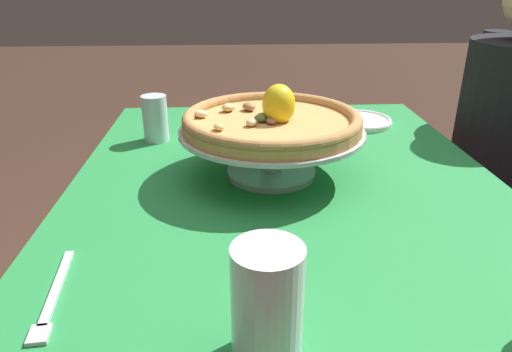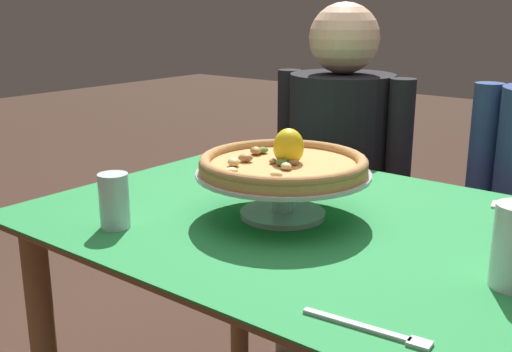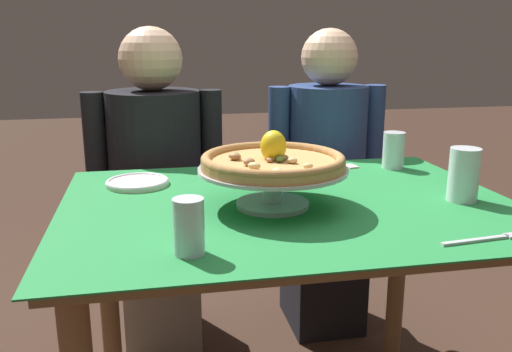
{
  "view_description": "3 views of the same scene",
  "coord_description": "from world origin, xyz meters",
  "px_view_note": "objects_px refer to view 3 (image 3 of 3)",
  "views": [
    {
      "loc": [
        0.84,
        -0.11,
        1.15
      ],
      "look_at": [
        0.01,
        -0.06,
        0.78
      ],
      "focal_mm": 32.85,
      "sensor_mm": 36.0,
      "label": 1
    },
    {
      "loc": [
        0.69,
        -1.06,
        1.2
      ],
      "look_at": [
        -0.09,
        -0.07,
        0.84
      ],
      "focal_mm": 43.44,
      "sensor_mm": 36.0,
      "label": 2
    },
    {
      "loc": [
        -0.35,
        -1.3,
        1.17
      ],
      "look_at": [
        -0.09,
        -0.01,
        0.83
      ],
      "focal_mm": 38.08,
      "sensor_mm": 36.0,
      "label": 3
    }
  ],
  "objects_px": {
    "water_glass_side_right": "(463,178)",
    "diner_left": "(157,197)",
    "water_glass_front_left": "(189,230)",
    "water_glass_back_right": "(393,153)",
    "dinner_fork": "(486,239)",
    "pizza": "(273,160)",
    "sugar_packet": "(350,166)",
    "pizza_stand": "(273,179)",
    "diner_right": "(325,192)",
    "side_plate": "(137,182)"
  },
  "relations": [
    {
      "from": "water_glass_front_left",
      "to": "pizza",
      "type": "bearing_deg",
      "value": 49.41
    },
    {
      "from": "pizza_stand",
      "to": "water_glass_back_right",
      "type": "relative_size",
      "value": 3.17
    },
    {
      "from": "pizza_stand",
      "to": "diner_right",
      "type": "distance_m",
      "value": 0.84
    },
    {
      "from": "pizza",
      "to": "sugar_packet",
      "type": "relative_size",
      "value": 7.15
    },
    {
      "from": "water_glass_side_right",
      "to": "water_glass_back_right",
      "type": "height_order",
      "value": "water_glass_side_right"
    },
    {
      "from": "dinner_fork",
      "to": "diner_left",
      "type": "bearing_deg",
      "value": 123.05
    },
    {
      "from": "diner_left",
      "to": "pizza",
      "type": "bearing_deg",
      "value": -68.47
    },
    {
      "from": "pizza_stand",
      "to": "dinner_fork",
      "type": "height_order",
      "value": "pizza_stand"
    },
    {
      "from": "water_glass_side_right",
      "to": "water_glass_back_right",
      "type": "relative_size",
      "value": 1.18
    },
    {
      "from": "water_glass_front_left",
      "to": "dinner_fork",
      "type": "distance_m",
      "value": 0.62
    },
    {
      "from": "pizza",
      "to": "sugar_packet",
      "type": "bearing_deg",
      "value": 46.38
    },
    {
      "from": "side_plate",
      "to": "diner_right",
      "type": "distance_m",
      "value": 0.86
    },
    {
      "from": "water_glass_back_right",
      "to": "water_glass_front_left",
      "type": "bearing_deg",
      "value": -139.98
    },
    {
      "from": "diner_left",
      "to": "pizza_stand",
      "type": "bearing_deg",
      "value": -68.45
    },
    {
      "from": "water_glass_front_left",
      "to": "diner_left",
      "type": "xyz_separation_m",
      "value": [
        -0.05,
        0.97,
        -0.22
      ]
    },
    {
      "from": "dinner_fork",
      "to": "diner_right",
      "type": "distance_m",
      "value": 1.04
    },
    {
      "from": "dinner_fork",
      "to": "water_glass_side_right",
      "type": "bearing_deg",
      "value": 68.13
    },
    {
      "from": "side_plate",
      "to": "water_glass_back_right",
      "type": "bearing_deg",
      "value": 3.73
    },
    {
      "from": "pizza_stand",
      "to": "dinner_fork",
      "type": "xyz_separation_m",
      "value": [
        0.39,
        -0.32,
        -0.07
      ]
    },
    {
      "from": "pizza_stand",
      "to": "pizza",
      "type": "xyz_separation_m",
      "value": [
        -0.0,
        0.0,
        0.05
      ]
    },
    {
      "from": "water_glass_side_right",
      "to": "diner_left",
      "type": "height_order",
      "value": "diner_left"
    },
    {
      "from": "diner_left",
      "to": "diner_right",
      "type": "xyz_separation_m",
      "value": [
        0.66,
        -0.0,
        -0.02
      ]
    },
    {
      "from": "pizza_stand",
      "to": "water_glass_back_right",
      "type": "bearing_deg",
      "value": 34.32
    },
    {
      "from": "diner_left",
      "to": "water_glass_side_right",
      "type": "bearing_deg",
      "value": -44.19
    },
    {
      "from": "pizza_stand",
      "to": "pizza",
      "type": "distance_m",
      "value": 0.05
    },
    {
      "from": "water_glass_back_right",
      "to": "sugar_packet",
      "type": "relative_size",
      "value": 2.35
    },
    {
      "from": "pizza_stand",
      "to": "pizza",
      "type": "relative_size",
      "value": 1.04
    },
    {
      "from": "sugar_packet",
      "to": "diner_left",
      "type": "bearing_deg",
      "value": 151.3
    },
    {
      "from": "water_glass_front_left",
      "to": "side_plate",
      "type": "bearing_deg",
      "value": 101.19
    },
    {
      "from": "sugar_packet",
      "to": "diner_right",
      "type": "bearing_deg",
      "value": 84.58
    },
    {
      "from": "pizza_stand",
      "to": "water_glass_side_right",
      "type": "bearing_deg",
      "value": -5.43
    },
    {
      "from": "water_glass_front_left",
      "to": "water_glass_back_right",
      "type": "relative_size",
      "value": 0.97
    },
    {
      "from": "dinner_fork",
      "to": "sugar_packet",
      "type": "relative_size",
      "value": 3.84
    },
    {
      "from": "dinner_fork",
      "to": "sugar_packet",
      "type": "distance_m",
      "value": 0.68
    },
    {
      "from": "water_glass_side_right",
      "to": "dinner_fork",
      "type": "xyz_separation_m",
      "value": [
        -0.11,
        -0.27,
        -0.06
      ]
    },
    {
      "from": "diner_right",
      "to": "pizza",
      "type": "bearing_deg",
      "value": -118.26
    },
    {
      "from": "pizza",
      "to": "water_glass_back_right",
      "type": "bearing_deg",
      "value": 34.29
    },
    {
      "from": "water_glass_front_left",
      "to": "dinner_fork",
      "type": "xyz_separation_m",
      "value": [
        0.62,
        -0.05,
        -0.05
      ]
    },
    {
      "from": "water_glass_front_left",
      "to": "diner_left",
      "type": "distance_m",
      "value": 1.0
    },
    {
      "from": "water_glass_side_right",
      "to": "sugar_packet",
      "type": "distance_m",
      "value": 0.44
    },
    {
      "from": "sugar_packet",
      "to": "diner_right",
      "type": "distance_m",
      "value": 0.39
    },
    {
      "from": "side_plate",
      "to": "diner_right",
      "type": "relative_size",
      "value": 0.15
    },
    {
      "from": "pizza",
      "to": "water_glass_front_left",
      "type": "distance_m",
      "value": 0.36
    },
    {
      "from": "diner_left",
      "to": "diner_right",
      "type": "bearing_deg",
      "value": -0.09
    },
    {
      "from": "water_glass_side_right",
      "to": "water_glass_back_right",
      "type": "xyz_separation_m",
      "value": [
        -0.02,
        0.37,
        -0.01
      ]
    },
    {
      "from": "sugar_packet",
      "to": "diner_left",
      "type": "distance_m",
      "value": 0.73
    },
    {
      "from": "pizza",
      "to": "water_glass_back_right",
      "type": "relative_size",
      "value": 3.04
    },
    {
      "from": "water_glass_side_right",
      "to": "side_plate",
      "type": "bearing_deg",
      "value": 159.0
    },
    {
      "from": "pizza",
      "to": "water_glass_side_right",
      "type": "height_order",
      "value": "pizza"
    },
    {
      "from": "sugar_packet",
      "to": "diner_right",
      "type": "xyz_separation_m",
      "value": [
        0.03,
        0.34,
        -0.19
      ]
    }
  ]
}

